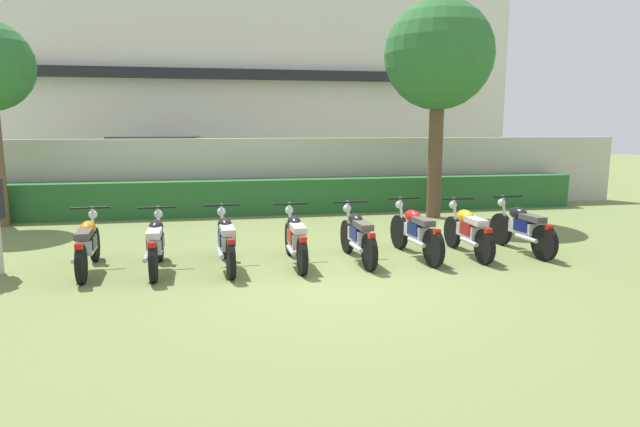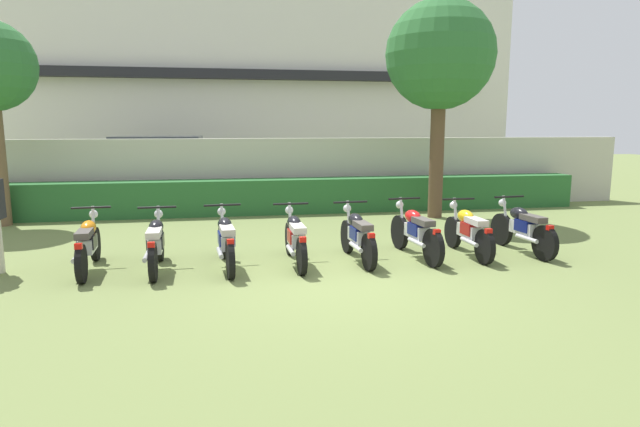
# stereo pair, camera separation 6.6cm
# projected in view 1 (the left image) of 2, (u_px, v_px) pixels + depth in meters

# --- Properties ---
(ground) EXTENTS (60.00, 60.00, 0.00)m
(ground) POSITION_uv_depth(u_px,v_px,m) (338.00, 281.00, 7.76)
(ground) COLOR olive
(building) EXTENTS (20.63, 6.50, 7.83)m
(building) POSITION_uv_depth(u_px,v_px,m) (255.00, 87.00, 23.57)
(building) COLOR silver
(building) RESTS_ON ground
(compound_wall) EXTENTS (19.60, 0.30, 1.89)m
(compound_wall) POSITION_uv_depth(u_px,v_px,m) (282.00, 174.00, 14.32)
(compound_wall) COLOR #BCB7A8
(compound_wall) RESTS_ON ground
(hedge_row) EXTENTS (15.68, 0.70, 0.88)m
(hedge_row) POSITION_uv_depth(u_px,v_px,m) (286.00, 196.00, 13.72)
(hedge_row) COLOR #28602D
(hedge_row) RESTS_ON ground
(parked_car) EXTENTS (4.57, 2.23, 1.89)m
(parked_car) POSITION_uv_depth(u_px,v_px,m) (161.00, 166.00, 17.11)
(parked_car) COLOR silver
(parked_car) RESTS_ON ground
(tree_far_side) EXTENTS (2.57, 2.57, 5.16)m
(tree_far_side) POSITION_uv_depth(u_px,v_px,m) (439.00, 57.00, 12.56)
(tree_far_side) COLOR brown
(tree_far_side) RESTS_ON ground
(motorcycle_in_row_0) EXTENTS (0.60, 1.91, 0.94)m
(motorcycle_in_row_0) POSITION_uv_depth(u_px,v_px,m) (88.00, 244.00, 8.19)
(motorcycle_in_row_0) COLOR black
(motorcycle_in_row_0) RESTS_ON ground
(motorcycle_in_row_1) EXTENTS (0.60, 1.82, 0.94)m
(motorcycle_in_row_1) POSITION_uv_depth(u_px,v_px,m) (156.00, 243.00, 8.23)
(motorcycle_in_row_1) COLOR black
(motorcycle_in_row_1) RESTS_ON ground
(motorcycle_in_row_2) EXTENTS (0.60, 1.89, 0.95)m
(motorcycle_in_row_2) POSITION_uv_depth(u_px,v_px,m) (226.00, 240.00, 8.41)
(motorcycle_in_row_2) COLOR black
(motorcycle_in_row_2) RESTS_ON ground
(motorcycle_in_row_3) EXTENTS (0.60, 1.86, 0.94)m
(motorcycle_in_row_3) POSITION_uv_depth(u_px,v_px,m) (295.00, 238.00, 8.64)
(motorcycle_in_row_3) COLOR black
(motorcycle_in_row_3) RESTS_ON ground
(motorcycle_in_row_4) EXTENTS (0.60, 1.81, 0.95)m
(motorcycle_in_row_4) POSITION_uv_depth(u_px,v_px,m) (358.00, 235.00, 8.83)
(motorcycle_in_row_4) COLOR black
(motorcycle_in_row_4) RESTS_ON ground
(motorcycle_in_row_5) EXTENTS (0.60, 1.96, 0.97)m
(motorcycle_in_row_5) POSITION_uv_depth(u_px,v_px,m) (415.00, 231.00, 9.09)
(motorcycle_in_row_5) COLOR black
(motorcycle_in_row_5) RESTS_ON ground
(motorcycle_in_row_6) EXTENTS (0.60, 1.81, 0.95)m
(motorcycle_in_row_6) POSITION_uv_depth(u_px,v_px,m) (468.00, 230.00, 9.23)
(motorcycle_in_row_6) COLOR black
(motorcycle_in_row_6) RESTS_ON ground
(motorcycle_in_row_7) EXTENTS (0.60, 1.84, 0.96)m
(motorcycle_in_row_7) POSITION_uv_depth(u_px,v_px,m) (522.00, 227.00, 9.46)
(motorcycle_in_row_7) COLOR black
(motorcycle_in_row_7) RESTS_ON ground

